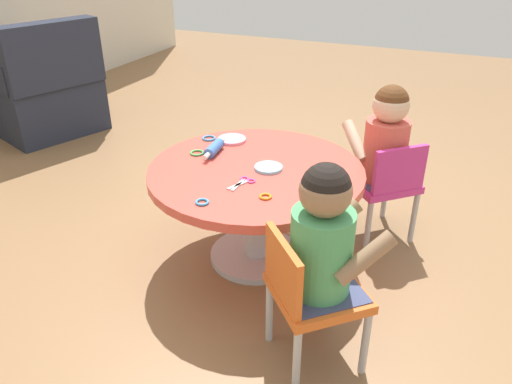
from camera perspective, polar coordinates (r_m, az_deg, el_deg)
The scene contains 15 objects.
ground_plane at distance 2.44m, azimuth 0.00°, elevation -7.46°, with size 10.00×10.00×0.00m, color olive.
craft_table at distance 2.24m, azimuth 0.00°, elevation 0.36°, with size 0.96×0.96×0.48m.
child_chair_left at distance 1.76m, azimuth 6.10°, elevation -11.39°, with size 0.42×0.42×0.54m.
seated_child_left at distance 1.64m, azimuth 7.77°, elevation -4.97°, with size 0.43×0.44×0.51m.
child_chair_right at distance 2.52m, azimuth 14.56°, elevation 0.94°, with size 0.42×0.42×0.54m.
seated_child_right at distance 2.46m, azimuth 14.69°, elevation 6.03°, with size 0.44×0.43×0.51m.
armchair_dark at distance 4.16m, azimuth -23.08°, elevation 10.47°, with size 0.90×0.91×0.85m.
rolling_pin at distance 2.34m, azimuth -4.84°, elevation 5.01°, with size 0.23×0.07×0.05m.
craft_scissors at distance 2.07m, azimuth -1.41°, elevation 1.12°, with size 0.14×0.08×0.01m.
playdough_blob_0 at distance 2.18m, azimuth 1.44°, elevation 2.81°, with size 0.12×0.12×0.01m, color #8CCCF2.
playdough_blob_1 at distance 2.48m, azimuth -2.79°, elevation 6.04°, with size 0.14×0.14×0.01m, color pink.
cookie_cutter_0 at distance 1.95m, azimuth 1.09°, elevation -0.52°, with size 0.05×0.05×0.01m, color orange.
cookie_cutter_1 at distance 2.51m, azimuth -5.42°, elevation 6.17°, with size 0.07×0.07×0.01m, color #3F99D8.
cookie_cutter_2 at distance 1.92m, azimuth -6.20°, elevation -1.15°, with size 0.05×0.05×0.01m, color #3F99D8.
cookie_cutter_3 at distance 2.35m, azimuth -6.79°, elevation 4.49°, with size 0.07×0.07×0.01m, color #4CB259.
Camera 1 is at (-1.81, -0.80, 1.42)m, focal length 34.86 mm.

